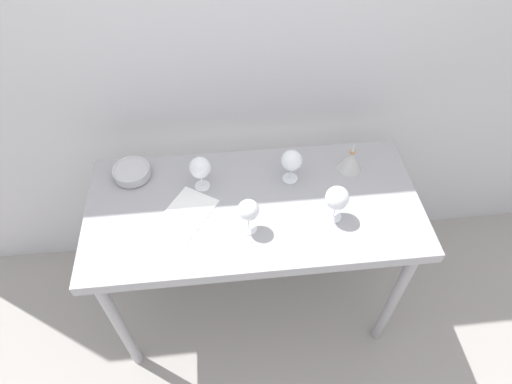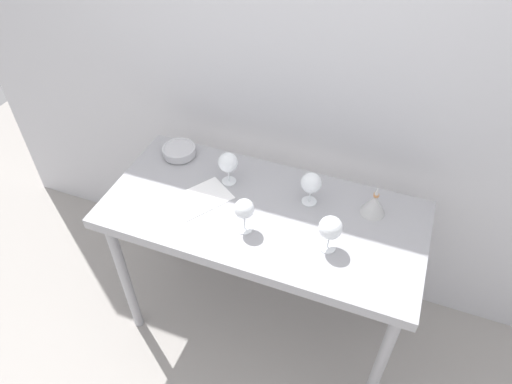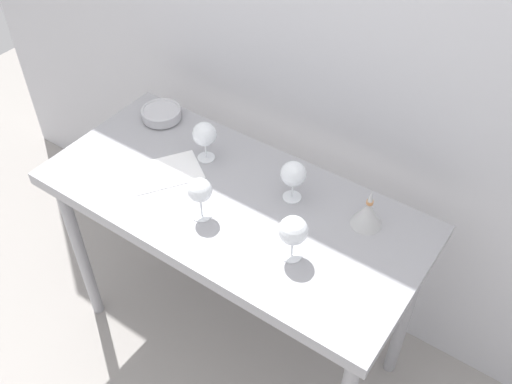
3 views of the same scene
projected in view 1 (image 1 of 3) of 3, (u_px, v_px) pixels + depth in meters
name	position (u px, v px, depth m)	size (l,w,h in m)	color
ground_plane	(254.00, 302.00, 2.49)	(6.00, 6.00, 0.00)	#9B9691
back_wall	(242.00, 54.00, 1.83)	(3.80, 0.04, 2.60)	silver
steel_counter	(254.00, 219.00, 1.89)	(1.40, 0.65, 0.90)	#9A9A9F
wine_glass_far_left	(200.00, 168.00, 1.79)	(0.09, 0.09, 0.16)	white
wine_glass_far_right	(292.00, 161.00, 1.82)	(0.09, 0.09, 0.16)	white
wine_glass_near_right	(337.00, 198.00, 1.68)	(0.09, 0.09, 0.17)	white
wine_glass_near_center	(248.00, 211.00, 1.64)	(0.08, 0.08, 0.16)	white
tasting_sheet_upper	(185.00, 215.00, 1.77)	(0.17, 0.26, 0.00)	white
tasting_bowl	(132.00, 172.00, 1.89)	(0.16, 0.16, 0.05)	#4C4C4C
decanter_funnel	(351.00, 160.00, 1.91)	(0.11, 0.11, 0.15)	#B7B7B7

